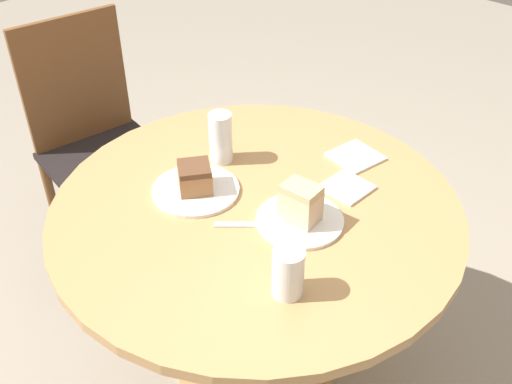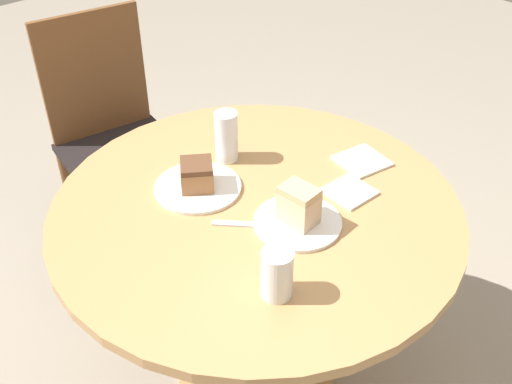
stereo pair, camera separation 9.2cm
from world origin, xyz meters
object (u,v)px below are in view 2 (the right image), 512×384
object	(u,v)px
chair	(115,138)
plate_near	(298,222)
plate_far	(198,187)
cake_slice_far	(197,175)
cake_slice_near	(299,205)
glass_lemonade	(227,139)
glass_water	(277,276)

from	to	relation	value
chair	plate_near	distance (m)	1.06
plate_far	cake_slice_far	size ratio (longest dim) A/B	1.95
cake_slice_near	glass_lemonade	xyz separation A→B (m)	(0.06, 0.34, 0.01)
plate_near	plate_far	world-z (taller)	same
plate_near	glass_lemonade	distance (m)	0.35
plate_near	cake_slice_near	distance (m)	0.05
cake_slice_far	glass_water	xyz separation A→B (m)	(-0.11, -0.41, 0.01)
cake_slice_near	glass_water	bearing A→B (deg)	-147.05
chair	glass_water	size ratio (longest dim) A/B	8.11
glass_water	chair	bearing A→B (deg)	76.26
plate_far	glass_lemonade	world-z (taller)	glass_lemonade
cake_slice_near	glass_water	xyz separation A→B (m)	(-0.20, -0.13, -0.01)
plate_near	plate_far	xyz separation A→B (m)	(-0.09, 0.28, 0.00)
plate_near	glass_water	world-z (taller)	glass_water
plate_far	glass_lemonade	xyz separation A→B (m)	(0.15, 0.06, 0.06)
plate_near	cake_slice_far	xyz separation A→B (m)	(-0.09, 0.28, 0.04)
plate_far	cake_slice_far	distance (m)	0.04
cake_slice_near	cake_slice_far	world-z (taller)	cake_slice_near
chair	plate_near	size ratio (longest dim) A/B	4.34
chair	cake_slice_far	xyz separation A→B (m)	(-0.17, -0.74, 0.30)
plate_near	cake_slice_far	distance (m)	0.30
plate_far	glass_water	bearing A→B (deg)	-105.19
chair	plate_far	world-z (taller)	chair
cake_slice_near	cake_slice_far	size ratio (longest dim) A/B	0.83
plate_far	glass_lemonade	size ratio (longest dim) A/B	1.58
plate_far	cake_slice_far	xyz separation A→B (m)	(0.00, -0.00, 0.04)
cake_slice_far	cake_slice_near	bearing A→B (deg)	-72.35
cake_slice_far	glass_water	world-z (taller)	glass_water
cake_slice_near	glass_lemonade	bearing A→B (deg)	79.50
cake_slice_far	glass_lemonade	bearing A→B (deg)	20.63
glass_lemonade	glass_water	world-z (taller)	glass_lemonade
plate_near	cake_slice_near	size ratio (longest dim) A/B	2.21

